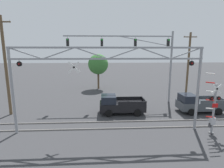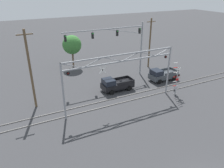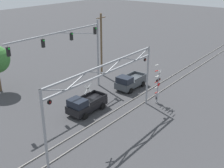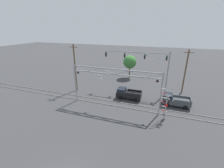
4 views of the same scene
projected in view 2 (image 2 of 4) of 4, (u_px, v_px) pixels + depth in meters
name	position (u px, v px, depth m)	size (l,w,h in m)	color
rail_track_near	(120.00, 103.00, 28.43)	(80.00, 0.08, 0.10)	gray
rail_track_far	(115.00, 98.00, 29.60)	(80.00, 0.08, 0.10)	gray
crossing_gantry	(122.00, 69.00, 26.17)	(14.76, 0.26, 6.75)	gray
crossing_signal_mast	(176.00, 82.00, 29.96)	(1.36, 0.35, 4.87)	gray
traffic_signal_span	(123.00, 40.00, 34.02)	(13.17, 0.39, 8.78)	gray
pickup_truck_lead	(116.00, 84.00, 31.70)	(4.66, 2.27, 1.94)	black
pickup_truck_following	(162.00, 75.00, 35.06)	(4.57, 2.27, 1.94)	#3D4247
utility_pole_left	(30.00, 70.00, 25.65)	(1.80, 0.28, 9.74)	brown
utility_pole_right	(150.00, 43.00, 39.27)	(1.80, 0.28, 8.90)	brown
background_tree_beyond_span	(72.00, 45.00, 39.50)	(3.43, 3.43, 5.94)	brown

